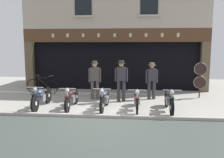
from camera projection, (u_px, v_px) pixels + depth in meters
ground at (98, 129)px, 7.00m from camera, size 21.90×22.00×0.18m
shop_facade at (117, 58)px, 14.66m from camera, size 10.20×4.42×6.13m
motorcycle_left at (42, 97)px, 9.26m from camera, size 0.62×2.09×0.93m
motorcycle_center_left at (72, 98)px, 9.17m from camera, size 0.62×1.99×0.90m
motorcycle_center at (105, 99)px, 8.99m from camera, size 0.62×2.02×0.92m
motorcycle_center_right at (137, 99)px, 8.91m from camera, size 0.62×2.05×0.90m
motorcycle_right at (169, 100)px, 8.74m from camera, size 0.62×2.04×0.92m
salesman_left at (95, 78)px, 10.66m from camera, size 0.56×0.35×1.73m
shopkeeper_center at (121, 79)px, 10.27m from camera, size 0.56×0.36×1.78m
salesman_right at (152, 79)px, 10.71m from camera, size 0.55×0.34×1.65m
tyre_sign_pole at (200, 76)px, 10.94m from camera, size 0.57×0.06×1.71m
advert_board_near at (86, 55)px, 13.17m from camera, size 0.67×0.03×1.11m
advert_board_far at (64, 55)px, 13.28m from camera, size 0.65×0.03×0.90m
leaning_bicycle at (42, 86)px, 12.19m from camera, size 1.76×0.50×0.95m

